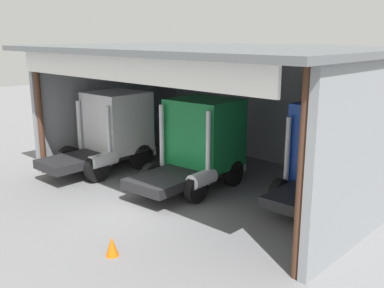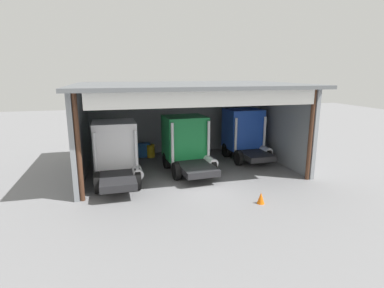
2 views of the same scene
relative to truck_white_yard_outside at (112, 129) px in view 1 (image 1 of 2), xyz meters
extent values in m
plane|color=slate|center=(4.56, -2.63, -1.79)|extent=(80.00, 80.00, 0.00)
cube|color=gray|center=(4.56, 5.91, 0.84)|extent=(13.02, 0.24, 5.27)
cube|color=gray|center=(-1.95, 1.64, 0.84)|extent=(0.24, 8.54, 5.27)
cube|color=gray|center=(11.07, 1.64, 0.84)|extent=(0.24, 8.54, 5.27)
cube|color=slate|center=(4.56, 1.18, 3.58)|extent=(13.62, 9.46, 0.20)
cylinder|color=#4C2D1E|center=(-1.70, -2.48, 0.84)|extent=(0.24, 0.24, 5.27)
cylinder|color=#4C2D1E|center=(10.82, -2.48, 0.84)|extent=(0.24, 0.24, 5.27)
cube|color=white|center=(4.56, -3.00, 3.13)|extent=(11.72, 0.12, 0.90)
cube|color=white|center=(-0.03, 0.32, 0.33)|extent=(2.42, 2.34, 2.61)
cube|color=black|center=(-0.05, 1.49, 0.79)|extent=(2.02, 0.10, 0.78)
cube|color=silver|center=(-0.05, 1.52, -1.07)|extent=(2.26, 0.20, 0.44)
cube|color=#232326|center=(0.01, -1.62, -1.04)|extent=(1.85, 3.55, 0.36)
cylinder|color=silver|center=(-1.07, -1.00, 0.03)|extent=(0.18, 0.18, 2.51)
cylinder|color=silver|center=(1.07, -0.96, 0.03)|extent=(0.18, 0.18, 2.51)
cylinder|color=silver|center=(1.07, -1.30, -0.92)|extent=(0.58, 1.21, 0.56)
cylinder|color=black|center=(-1.08, 0.76, -1.22)|extent=(0.32, 1.14, 1.14)
cylinder|color=black|center=(1.00, 0.80, -1.22)|extent=(0.32, 1.14, 1.14)
cylinder|color=black|center=(-1.03, -1.64, -1.22)|extent=(0.32, 1.14, 1.14)
cylinder|color=black|center=(1.05, -1.60, -1.22)|extent=(0.32, 1.14, 1.14)
cube|color=#197F3D|center=(4.32, 1.33, 0.32)|extent=(2.71, 2.41, 2.67)
cube|color=black|center=(4.24, 2.46, 0.78)|extent=(2.16, 0.22, 0.80)
cube|color=silver|center=(4.24, 2.49, -1.12)|extent=(2.43, 0.34, 0.44)
cube|color=#232326|center=(4.46, -0.58, -1.09)|extent=(2.16, 3.62, 0.36)
cylinder|color=silver|center=(3.27, -0.01, 0.10)|extent=(0.18, 0.18, 2.74)
cylinder|color=silver|center=(5.56, 0.15, 0.10)|extent=(0.18, 0.18, 2.74)
cylinder|color=silver|center=(5.59, -0.20, -0.97)|extent=(0.65, 1.24, 0.56)
cylinder|color=black|center=(3.17, 1.69, -1.27)|extent=(0.38, 1.07, 1.05)
cylinder|color=black|center=(5.41, 1.86, -1.27)|extent=(0.38, 1.07, 1.05)
cylinder|color=black|center=(3.34, -0.66, -1.27)|extent=(0.38, 1.07, 1.05)
cylinder|color=black|center=(5.59, -0.50, -1.27)|extent=(0.38, 1.07, 1.05)
cube|color=#1E47B7|center=(8.99, 2.89, 0.38)|extent=(2.50, 2.25, 2.81)
cube|color=black|center=(8.95, 3.99, 0.87)|extent=(2.06, 0.14, 0.84)
cube|color=silver|center=(8.95, 4.02, -1.12)|extent=(2.31, 0.25, 0.44)
cube|color=#232326|center=(9.06, 1.18, -1.09)|extent=(1.93, 3.18, 0.36)
cylinder|color=silver|center=(7.95, 1.62, 0.04)|extent=(0.18, 0.18, 2.63)
cylinder|color=silver|center=(10.13, 1.70, 0.04)|extent=(0.18, 0.18, 2.63)
cylinder|color=silver|center=(10.13, 1.52, -0.97)|extent=(0.60, 1.22, 0.56)
cylinder|color=black|center=(7.91, 3.28, -1.27)|extent=(0.34, 1.05, 1.04)
cylinder|color=black|center=(10.04, 3.36, -1.27)|extent=(0.34, 1.05, 1.04)
cylinder|color=black|center=(7.99, 1.14, -1.27)|extent=(0.34, 1.05, 1.04)
cylinder|color=black|center=(10.12, 1.22, -1.27)|extent=(0.34, 1.05, 1.04)
cylinder|color=gold|center=(2.50, 4.66, -1.33)|extent=(0.58, 0.58, 0.93)
cube|color=#1E59A5|center=(2.03, 4.91, -1.29)|extent=(0.90, 0.60, 1.00)
cone|color=orange|center=(6.60, -4.97, -1.51)|extent=(0.36, 0.36, 0.56)
camera|label=1|loc=(15.71, -11.39, 4.09)|focal=41.08mm
camera|label=2|loc=(0.05, -17.41, 4.33)|focal=28.72mm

